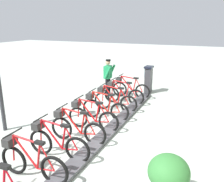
{
  "coord_description": "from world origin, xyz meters",
  "views": [
    {
      "loc": [
        -2.72,
        5.77,
        3.24
      ],
      "look_at": [
        0.5,
        -1.61,
        0.9
      ],
      "focal_mm": 38.09,
      "sensor_mm": 36.0,
      "label": 1
    }
  ],
  "objects_px": {
    "bike_docked_2": "(113,100)",
    "worker_near_rack": "(108,76)",
    "bike_docked_3": "(103,107)",
    "payment_kiosk": "(148,79)",
    "bike_docked_4": "(91,116)",
    "bike_docked_1": "(122,94)",
    "planter_bush": "(168,177)",
    "bike_docked_6": "(56,142)",
    "bike_docked_7": "(30,161)",
    "bike_docked_5": "(75,128)",
    "bike_docked_0": "(129,88)"
  },
  "relations": [
    {
      "from": "bike_docked_2",
      "to": "bike_docked_7",
      "type": "bearing_deg",
      "value": 90.0
    },
    {
      "from": "payment_kiosk",
      "to": "bike_docked_7",
      "type": "relative_size",
      "value": 0.74
    },
    {
      "from": "bike_docked_1",
      "to": "bike_docked_6",
      "type": "relative_size",
      "value": 1.0
    },
    {
      "from": "bike_docked_1",
      "to": "bike_docked_6",
      "type": "distance_m",
      "value": 4.46
    },
    {
      "from": "bike_docked_0",
      "to": "worker_near_rack",
      "type": "xyz_separation_m",
      "value": [
        0.98,
        0.12,
        0.48
      ]
    },
    {
      "from": "bike_docked_2",
      "to": "planter_bush",
      "type": "bearing_deg",
      "value": 124.94
    },
    {
      "from": "bike_docked_0",
      "to": "bike_docked_6",
      "type": "height_order",
      "value": "same"
    },
    {
      "from": "bike_docked_0",
      "to": "bike_docked_6",
      "type": "xyz_separation_m",
      "value": [
        0.0,
        5.35,
        0.0
      ]
    },
    {
      "from": "bike_docked_1",
      "to": "bike_docked_3",
      "type": "bearing_deg",
      "value": 90.0
    },
    {
      "from": "bike_docked_1",
      "to": "planter_bush",
      "type": "height_order",
      "value": "bike_docked_1"
    },
    {
      "from": "bike_docked_4",
      "to": "planter_bush",
      "type": "height_order",
      "value": "bike_docked_4"
    },
    {
      "from": "bike_docked_1",
      "to": "planter_bush",
      "type": "bearing_deg",
      "value": 119.75
    },
    {
      "from": "bike_docked_6",
      "to": "worker_near_rack",
      "type": "xyz_separation_m",
      "value": [
        0.98,
        -5.23,
        0.48
      ]
    },
    {
      "from": "bike_docked_0",
      "to": "bike_docked_4",
      "type": "xyz_separation_m",
      "value": [
        0.0,
        3.57,
        0.0
      ]
    },
    {
      "from": "bike_docked_5",
      "to": "bike_docked_2",
      "type": "bearing_deg",
      "value": -90.0
    },
    {
      "from": "payment_kiosk",
      "to": "bike_docked_0",
      "type": "bearing_deg",
      "value": 61.5
    },
    {
      "from": "bike_docked_5",
      "to": "planter_bush",
      "type": "bearing_deg",
      "value": 154.51
    },
    {
      "from": "bike_docked_6",
      "to": "bike_docked_7",
      "type": "relative_size",
      "value": 1.0
    },
    {
      "from": "bike_docked_1",
      "to": "bike_docked_7",
      "type": "bearing_deg",
      "value": 90.0
    },
    {
      "from": "bike_docked_7",
      "to": "bike_docked_5",
      "type": "bearing_deg",
      "value": -90.0
    },
    {
      "from": "bike_docked_3",
      "to": "planter_bush",
      "type": "relative_size",
      "value": 1.77
    },
    {
      "from": "bike_docked_0",
      "to": "planter_bush",
      "type": "distance_m",
      "value": 6.44
    },
    {
      "from": "bike_docked_0",
      "to": "bike_docked_6",
      "type": "bearing_deg",
      "value": 90.0
    },
    {
      "from": "bike_docked_6",
      "to": "bike_docked_4",
      "type": "bearing_deg",
      "value": -90.0
    },
    {
      "from": "bike_docked_0",
      "to": "bike_docked_3",
      "type": "bearing_deg",
      "value": 90.0
    },
    {
      "from": "bike_docked_2",
      "to": "bike_docked_3",
      "type": "relative_size",
      "value": 1.0
    },
    {
      "from": "bike_docked_2",
      "to": "bike_docked_4",
      "type": "height_order",
      "value": "same"
    },
    {
      "from": "bike_docked_2",
      "to": "bike_docked_0",
      "type": "bearing_deg",
      "value": -90.0
    },
    {
      "from": "planter_bush",
      "to": "bike_docked_0",
      "type": "bearing_deg",
      "value": -64.19
    },
    {
      "from": "payment_kiosk",
      "to": "bike_docked_2",
      "type": "relative_size",
      "value": 0.74
    },
    {
      "from": "worker_near_rack",
      "to": "planter_bush",
      "type": "height_order",
      "value": "worker_near_rack"
    },
    {
      "from": "bike_docked_7",
      "to": "worker_near_rack",
      "type": "relative_size",
      "value": 1.04
    },
    {
      "from": "bike_docked_2",
      "to": "bike_docked_5",
      "type": "distance_m",
      "value": 2.68
    },
    {
      "from": "bike_docked_2",
      "to": "worker_near_rack",
      "type": "height_order",
      "value": "worker_near_rack"
    },
    {
      "from": "bike_docked_5",
      "to": "bike_docked_6",
      "type": "xyz_separation_m",
      "value": [
        0.0,
        0.89,
        0.0
      ]
    },
    {
      "from": "payment_kiosk",
      "to": "bike_docked_2",
      "type": "bearing_deg",
      "value": 78.61
    },
    {
      "from": "bike_docked_1",
      "to": "bike_docked_2",
      "type": "height_order",
      "value": "same"
    },
    {
      "from": "payment_kiosk",
      "to": "planter_bush",
      "type": "height_order",
      "value": "payment_kiosk"
    },
    {
      "from": "bike_docked_6",
      "to": "bike_docked_2",
      "type": "bearing_deg",
      "value": -90.0
    },
    {
      "from": "bike_docked_3",
      "to": "worker_near_rack",
      "type": "bearing_deg",
      "value": -69.08
    },
    {
      "from": "bike_docked_3",
      "to": "bike_docked_4",
      "type": "height_order",
      "value": "same"
    },
    {
      "from": "bike_docked_4",
      "to": "planter_bush",
      "type": "bearing_deg",
      "value": 141.52
    },
    {
      "from": "payment_kiosk",
      "to": "bike_docked_3",
      "type": "relative_size",
      "value": 0.74
    },
    {
      "from": "payment_kiosk",
      "to": "bike_docked_7",
      "type": "height_order",
      "value": "payment_kiosk"
    },
    {
      "from": "bike_docked_1",
      "to": "worker_near_rack",
      "type": "xyz_separation_m",
      "value": [
        0.98,
        -0.77,
        0.48
      ]
    },
    {
      "from": "bike_docked_5",
      "to": "planter_bush",
      "type": "distance_m",
      "value": 3.11
    },
    {
      "from": "bike_docked_0",
      "to": "bike_docked_5",
      "type": "bearing_deg",
      "value": 90.0
    },
    {
      "from": "bike_docked_1",
      "to": "bike_docked_3",
      "type": "xyz_separation_m",
      "value": [
        0.0,
        1.78,
        0.0
      ]
    },
    {
      "from": "bike_docked_3",
      "to": "worker_near_rack",
      "type": "height_order",
      "value": "worker_near_rack"
    },
    {
      "from": "bike_docked_2",
      "to": "bike_docked_6",
      "type": "xyz_separation_m",
      "value": [
        0.0,
        3.57,
        0.0
      ]
    }
  ]
}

